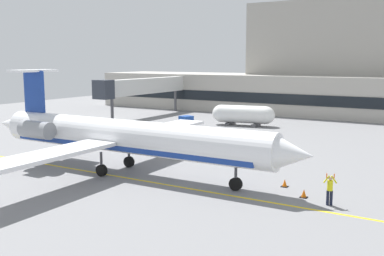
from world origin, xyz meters
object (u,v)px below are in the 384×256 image
object	(u,v)px
marshaller	(330,189)
pushback_tractor	(183,124)
regional_jet	(122,136)
fuel_tank	(243,114)

from	to	relation	value
marshaller	pushback_tractor	bearing A→B (deg)	138.94
pushback_tractor	marshaller	distance (m)	30.74
regional_jet	fuel_tank	size ratio (longest dim) A/B	3.50
fuel_tank	regional_jet	bearing A→B (deg)	-84.74
regional_jet	pushback_tractor	bearing A→B (deg)	109.15
regional_jet	marshaller	size ratio (longest dim) A/B	14.87
pushback_tractor	fuel_tank	bearing A→B (deg)	61.10
fuel_tank	marshaller	xyz separation A→B (m)	(18.72, -28.27, -0.50)
regional_jet	pushback_tractor	world-z (taller)	regional_jet
regional_jet	pushback_tractor	size ratio (longest dim) A/B	8.30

